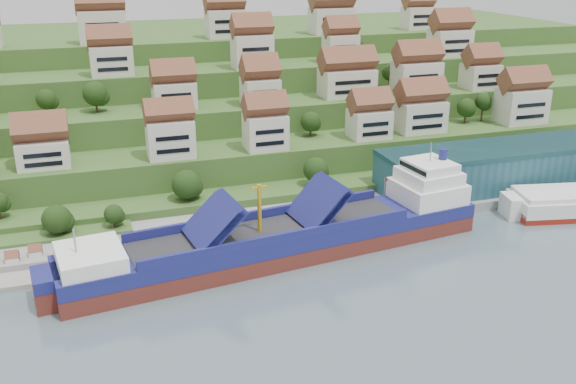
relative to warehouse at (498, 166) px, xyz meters
name	(u,v)px	position (x,y,z in m)	size (l,w,h in m)	color
ground	(323,252)	(-52.00, -17.00, -7.20)	(300.00, 300.00, 0.00)	slate
quay	(381,208)	(-32.00, -2.00, -6.10)	(180.00, 14.00, 2.20)	gray
pebble_beach	(15,265)	(-110.00, -5.00, -6.70)	(45.00, 20.00, 1.00)	gray
hillside	(213,94)	(-52.00, 86.55, 3.46)	(260.00, 128.00, 31.00)	#2D4C1E
hillside_village	(253,76)	(-49.48, 43.51, 17.19)	(160.68, 62.81, 29.17)	beige
hillside_trees	(230,126)	(-60.40, 25.75, 8.51)	(140.05, 60.41, 31.64)	#203C14
warehouse	(498,166)	(0.00, 0.00, 0.00)	(60.00, 15.00, 10.00)	#214D59
flagpole	(385,192)	(-33.89, -7.00, -0.32)	(1.28, 0.16, 8.00)	gray
beach_huts	(2,261)	(-112.00, -6.25, -5.10)	(14.40, 3.70, 2.20)	white
cargo_ship	(291,238)	(-58.30, -15.99, -3.68)	(85.31, 23.33, 18.79)	#5D231C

